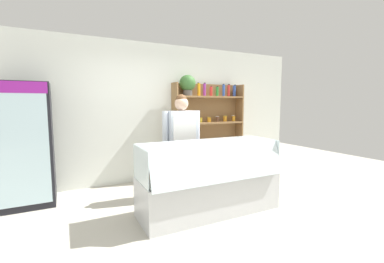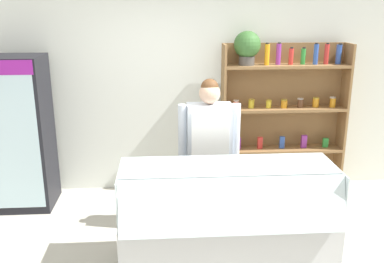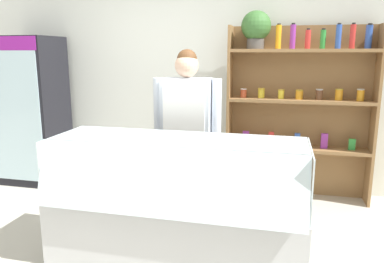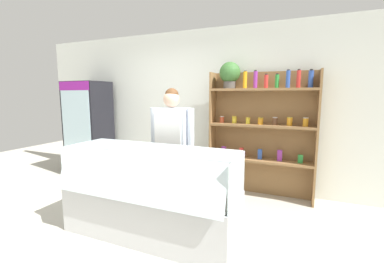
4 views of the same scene
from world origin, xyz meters
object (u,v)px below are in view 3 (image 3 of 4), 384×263
at_px(drinks_fridge, 31,111).
at_px(shelving_unit, 291,91).
at_px(deli_display_case, 176,224).
at_px(shop_clerk, 187,123).

height_order(drinks_fridge, shelving_unit, shelving_unit).
distance_m(drinks_fridge, deli_display_case, 2.81).
relative_size(deli_display_case, shop_clerk, 1.18).
xyz_separation_m(drinks_fridge, shop_clerk, (2.23, -0.74, 0.08)).
xyz_separation_m(drinks_fridge, deli_display_case, (2.32, -1.45, -0.61)).
distance_m(drinks_fridge, shop_clerk, 2.35).
bearing_deg(deli_display_case, drinks_fridge, 148.01).
distance_m(drinks_fridge, shelving_unit, 3.21).
relative_size(drinks_fridge, shop_clerk, 1.10).
relative_size(shelving_unit, deli_display_case, 1.06).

